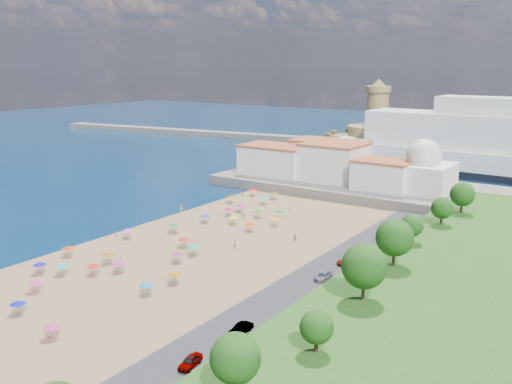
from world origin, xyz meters
The scene contains 11 objects.
ground centered at (0.00, 0.00, 0.00)m, with size 700.00×700.00×0.00m, color #071938.
terrace centered at (10.00, 73.00, 1.50)m, with size 90.00×36.00×3.00m, color #59544C.
jetty centered at (-12.00, 108.00, 1.20)m, with size 18.00×70.00×2.40m, color #59544C.
breakwater centered at (-110.00, 153.00, 1.30)m, with size 200.00×7.00×2.60m, color #59544C.
waterfront_buildings centered at (-3.05, 73.64, 7.88)m, with size 57.00×29.00×11.00m.
domed_building centered at (30.00, 71.00, 8.97)m, with size 16.00×16.00×15.00m.
fortress centered at (-12.00, 138.00, 6.68)m, with size 40.00×40.00×32.40m.
beach_parasols centered at (-2.13, -8.83, 2.15)m, with size 30.44×116.30×2.20m.
beachgoers centered at (-2.54, -2.85, 1.13)m, with size 39.27×103.25×1.88m.
parked_cars centered at (36.00, -6.10, 1.37)m, with size 2.85×68.92×1.43m.
hillside_trees centered at (48.54, -9.95, 10.33)m, with size 14.20×107.99×8.30m.
Camera 1 is at (80.57, -87.19, 39.04)m, focal length 40.00 mm.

